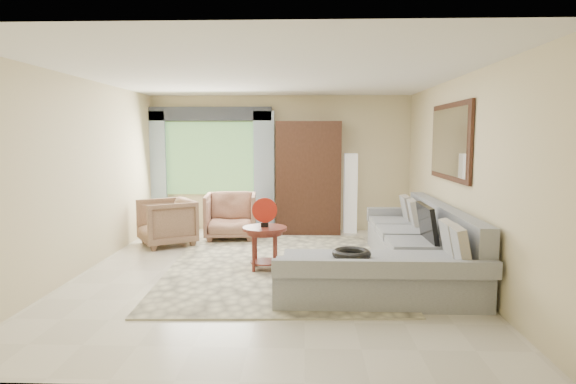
{
  "coord_description": "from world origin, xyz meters",
  "views": [
    {
      "loc": [
        0.48,
        -6.32,
        1.83
      ],
      "look_at": [
        0.25,
        0.35,
        1.05
      ],
      "focal_mm": 30.0,
      "sensor_mm": 36.0,
      "label": 1
    }
  ],
  "objects_px": {
    "coffee_table": "(265,248)",
    "armoire": "(308,178)",
    "armchair_right": "(231,216)",
    "floor_lamp": "(350,193)",
    "tv_screen": "(427,223)",
    "sectional_sofa": "(405,256)",
    "potted_plant": "(161,220)",
    "armchair_left": "(167,222)"
  },
  "relations": [
    {
      "from": "armchair_right",
      "to": "armoire",
      "type": "xyz_separation_m",
      "value": [
        1.38,
        0.63,
        0.64
      ]
    },
    {
      "from": "tv_screen",
      "to": "coffee_table",
      "type": "height_order",
      "value": "tv_screen"
    },
    {
      "from": "coffee_table",
      "to": "potted_plant",
      "type": "distance_m",
      "value": 3.18
    },
    {
      "from": "armchair_left",
      "to": "floor_lamp",
      "type": "height_order",
      "value": "floor_lamp"
    },
    {
      "from": "potted_plant",
      "to": "armoire",
      "type": "distance_m",
      "value": 2.87
    },
    {
      "from": "coffee_table",
      "to": "armoire",
      "type": "xyz_separation_m",
      "value": [
        0.61,
        2.64,
        0.73
      ]
    },
    {
      "from": "sectional_sofa",
      "to": "armchair_left",
      "type": "xyz_separation_m",
      "value": [
        -3.62,
        1.73,
        0.11
      ]
    },
    {
      "from": "armchair_right",
      "to": "armoire",
      "type": "relative_size",
      "value": 0.43
    },
    {
      "from": "floor_lamp",
      "to": "potted_plant",
      "type": "bearing_deg",
      "value": -174.49
    },
    {
      "from": "potted_plant",
      "to": "coffee_table",
      "type": "bearing_deg",
      "value": -47.74
    },
    {
      "from": "coffee_table",
      "to": "sectional_sofa",
      "type": "bearing_deg",
      "value": -8.03
    },
    {
      "from": "coffee_table",
      "to": "armoire",
      "type": "height_order",
      "value": "armoire"
    },
    {
      "from": "sectional_sofa",
      "to": "potted_plant",
      "type": "distance_m",
      "value": 4.76
    },
    {
      "from": "coffee_table",
      "to": "potted_plant",
      "type": "xyz_separation_m",
      "value": [
        -2.14,
        2.36,
        -0.04
      ]
    },
    {
      "from": "armchair_left",
      "to": "coffee_table",
      "type": "bearing_deg",
      "value": 19.0
    },
    {
      "from": "sectional_sofa",
      "to": "armoire",
      "type": "xyz_separation_m",
      "value": [
        -1.23,
        2.9,
        0.77
      ]
    },
    {
      "from": "coffee_table",
      "to": "floor_lamp",
      "type": "bearing_deg",
      "value": 62.46
    },
    {
      "from": "tv_screen",
      "to": "coffee_table",
      "type": "bearing_deg",
      "value": 172.21
    },
    {
      "from": "floor_lamp",
      "to": "coffee_table",
      "type": "bearing_deg",
      "value": -117.54
    },
    {
      "from": "tv_screen",
      "to": "armchair_right",
      "type": "bearing_deg",
      "value": 141.41
    },
    {
      "from": "armchair_left",
      "to": "floor_lamp",
      "type": "relative_size",
      "value": 0.57
    },
    {
      "from": "tv_screen",
      "to": "coffee_table",
      "type": "distance_m",
      "value": 2.16
    },
    {
      "from": "potted_plant",
      "to": "armoire",
      "type": "relative_size",
      "value": 0.26
    },
    {
      "from": "tv_screen",
      "to": "armchair_right",
      "type": "relative_size",
      "value": 0.82
    },
    {
      "from": "armoire",
      "to": "coffee_table",
      "type": "bearing_deg",
      "value": -102.95
    },
    {
      "from": "armoire",
      "to": "armchair_left",
      "type": "bearing_deg",
      "value": -153.91
    },
    {
      "from": "tv_screen",
      "to": "armchair_right",
      "type": "distance_m",
      "value": 3.7
    },
    {
      "from": "tv_screen",
      "to": "floor_lamp",
      "type": "height_order",
      "value": "floor_lamp"
    },
    {
      "from": "sectional_sofa",
      "to": "armoire",
      "type": "distance_m",
      "value": 3.24
    },
    {
      "from": "tv_screen",
      "to": "potted_plant",
      "type": "relative_size",
      "value": 1.33
    },
    {
      "from": "tv_screen",
      "to": "potted_plant",
      "type": "bearing_deg",
      "value": 148.1
    },
    {
      "from": "tv_screen",
      "to": "sectional_sofa",
      "type": "bearing_deg",
      "value": 173.84
    },
    {
      "from": "sectional_sofa",
      "to": "armchair_left",
      "type": "height_order",
      "value": "sectional_sofa"
    },
    {
      "from": "sectional_sofa",
      "to": "potted_plant",
      "type": "xyz_separation_m",
      "value": [
        -3.98,
        2.62,
        -0.01
      ]
    },
    {
      "from": "tv_screen",
      "to": "armchair_left",
      "type": "bearing_deg",
      "value": 155.62
    },
    {
      "from": "armchair_left",
      "to": "armoire",
      "type": "relative_size",
      "value": 0.41
    },
    {
      "from": "armoire",
      "to": "floor_lamp",
      "type": "height_order",
      "value": "armoire"
    },
    {
      "from": "armchair_left",
      "to": "armchair_right",
      "type": "distance_m",
      "value": 1.14
    },
    {
      "from": "armchair_right",
      "to": "floor_lamp",
      "type": "height_order",
      "value": "floor_lamp"
    },
    {
      "from": "sectional_sofa",
      "to": "tv_screen",
      "type": "xyz_separation_m",
      "value": [
        0.27,
        -0.03,
        0.44
      ]
    },
    {
      "from": "armchair_left",
      "to": "potted_plant",
      "type": "bearing_deg",
      "value": 171.03
    },
    {
      "from": "armchair_right",
      "to": "sectional_sofa",
      "type": "bearing_deg",
      "value": -46.27
    }
  ]
}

